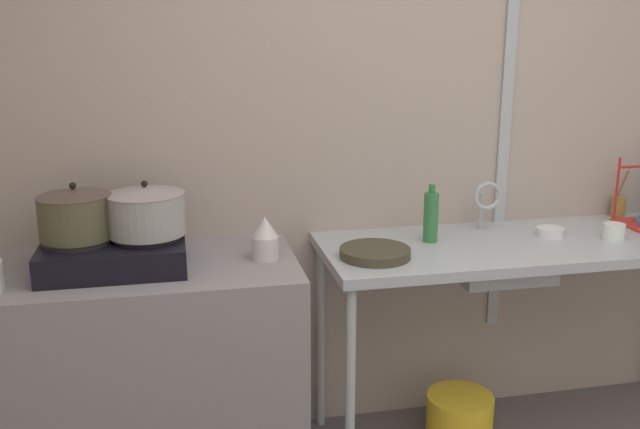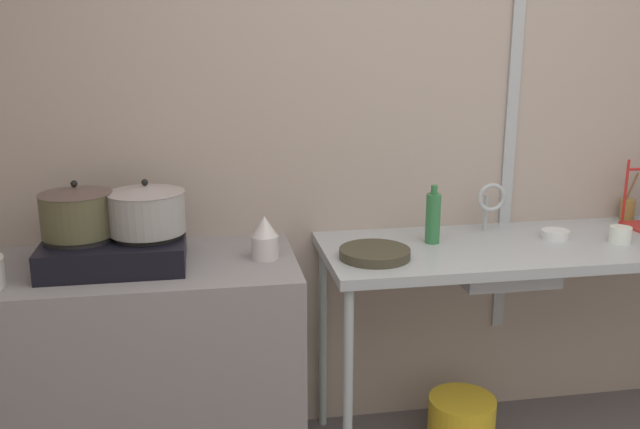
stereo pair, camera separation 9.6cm
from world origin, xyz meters
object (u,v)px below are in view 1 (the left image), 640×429
at_px(utensil_jar, 618,206).
at_px(bucket_on_floor, 459,419).
at_px(faucet, 486,199).
at_px(bottle_by_sink, 431,216).
at_px(frying_pan, 375,253).
at_px(cup_by_rack, 614,231).
at_px(sink_basin, 495,258).
at_px(small_bowl_on_drainboard, 550,232).
at_px(percolator, 265,238).
at_px(pot_on_right_burner, 146,210).
at_px(stove, 114,253).
at_px(pot_on_left_burner, 75,214).

relative_size(utensil_jar, bucket_on_floor, 0.79).
relative_size(faucet, bucket_on_floor, 0.77).
height_order(faucet, bottle_by_sink, bottle_by_sink).
height_order(frying_pan, cup_by_rack, cup_by_rack).
bearing_deg(faucet, sink_basin, -98.79).
xyz_separation_m(small_bowl_on_drainboard, bottle_by_sink, (-0.52, 0.03, 0.09)).
height_order(percolator, cup_by_rack, percolator).
bearing_deg(pot_on_right_burner, stove, 180.00).
height_order(cup_by_rack, bucket_on_floor, cup_by_rack).
bearing_deg(stove, utensil_jar, 6.47).
relative_size(pot_on_right_burner, bucket_on_floor, 0.99).
relative_size(percolator, bucket_on_floor, 0.58).
height_order(percolator, frying_pan, percolator).
height_order(sink_basin, cup_by_rack, cup_by_rack).
xyz_separation_m(stove, bucket_on_floor, (1.36, -0.01, -0.84)).
bearing_deg(pot_on_right_burner, pot_on_left_burner, -180.00).
bearing_deg(cup_by_rack, pot_on_left_burner, 178.47).
distance_m(stove, bottle_by_sink, 1.23).
bearing_deg(bottle_by_sink, percolator, -173.05).
bearing_deg(pot_on_left_burner, small_bowl_on_drainboard, 1.15).
height_order(sink_basin, faucet, faucet).
bearing_deg(bucket_on_floor, bottle_by_sink, 149.92).
xyz_separation_m(sink_basin, utensil_jar, (0.72, 0.26, 0.12)).
bearing_deg(pot_on_left_burner, bottle_by_sink, 2.99).
height_order(small_bowl_on_drainboard, bucket_on_floor, small_bowl_on_drainboard).
xyz_separation_m(cup_by_rack, small_bowl_on_drainboard, (-0.23, 0.09, -0.01)).
bearing_deg(frying_pan, bottle_by_sink, 28.49).
xyz_separation_m(pot_on_right_burner, bottle_by_sink, (1.10, 0.07, -0.10)).
bearing_deg(frying_pan, percolator, 170.74).
bearing_deg(stove, pot_on_left_burner, -180.00).
height_order(bottle_by_sink, utensil_jar, bottle_by_sink).
bearing_deg(faucet, frying_pan, -156.65).
bearing_deg(cup_by_rack, faucet, 155.21).
bearing_deg(sink_basin, percolator, -179.68).
relative_size(pot_on_right_burner, percolator, 1.70).
distance_m(cup_by_rack, bucket_on_floor, 1.02).
bearing_deg(bucket_on_floor, utensil_jar, 17.18).
distance_m(pot_on_left_burner, utensil_jar, 2.34).
xyz_separation_m(stove, sink_basin, (1.48, -0.01, -0.12)).
relative_size(faucet, frying_pan, 0.81).
distance_m(percolator, bottle_by_sink, 0.69).
xyz_separation_m(sink_basin, faucet, (0.03, 0.17, 0.21)).
bearing_deg(pot_on_left_burner, utensil_jar, 6.14).
height_order(sink_basin, small_bowl_on_drainboard, small_bowl_on_drainboard).
distance_m(cup_by_rack, utensil_jar, 0.38).
height_order(pot_on_left_burner, percolator, pot_on_left_burner).
distance_m(cup_by_rack, small_bowl_on_drainboard, 0.25).
relative_size(small_bowl_on_drainboard, bottle_by_sink, 0.46).
distance_m(frying_pan, utensil_jar, 1.29).
distance_m(pot_on_left_burner, percolator, 0.68).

